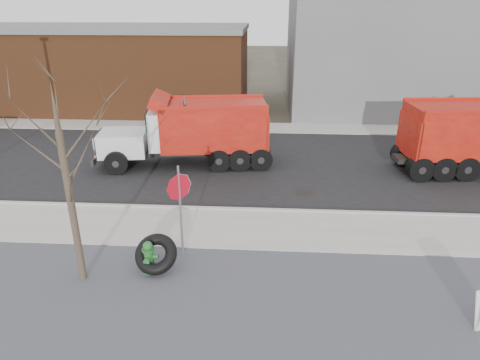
# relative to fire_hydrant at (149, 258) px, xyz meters

# --- Properties ---
(ground) EXTENTS (120.00, 120.00, 0.00)m
(ground) POSITION_rel_fire_hydrant_xyz_m (1.54, 2.17, -0.42)
(ground) COLOR #383328
(ground) RESTS_ON ground
(gravel_verge) EXTENTS (60.00, 5.00, 0.03)m
(gravel_verge) POSITION_rel_fire_hydrant_xyz_m (1.54, -1.33, -0.41)
(gravel_verge) COLOR slate
(gravel_verge) RESTS_ON ground
(sidewalk) EXTENTS (60.00, 2.50, 0.06)m
(sidewalk) POSITION_rel_fire_hydrant_xyz_m (1.54, 2.42, -0.39)
(sidewalk) COLOR #9E9B93
(sidewalk) RESTS_ON ground
(curb) EXTENTS (60.00, 0.15, 0.11)m
(curb) POSITION_rel_fire_hydrant_xyz_m (1.54, 3.72, -0.37)
(curb) COLOR #9E9B93
(curb) RESTS_ON ground
(road) EXTENTS (60.00, 9.40, 0.02)m
(road) POSITION_rel_fire_hydrant_xyz_m (1.54, 8.47, -0.41)
(road) COLOR black
(road) RESTS_ON ground
(far_sidewalk) EXTENTS (60.00, 2.00, 0.06)m
(far_sidewalk) POSITION_rel_fire_hydrant_xyz_m (1.54, 14.17, -0.39)
(far_sidewalk) COLOR #9E9B93
(far_sidewalk) RESTS_ON ground
(building_grey) EXTENTS (12.00, 10.00, 8.00)m
(building_grey) POSITION_rel_fire_hydrant_xyz_m (10.54, 20.17, 3.58)
(building_grey) COLOR slate
(building_grey) RESTS_ON ground
(building_brick) EXTENTS (20.20, 8.20, 5.30)m
(building_brick) POSITION_rel_fire_hydrant_xyz_m (-8.46, 19.17, 2.23)
(building_brick) COLOR brown
(building_brick) RESTS_ON ground
(bare_tree) EXTENTS (3.20, 3.20, 5.20)m
(bare_tree) POSITION_rel_fire_hydrant_xyz_m (-1.66, -0.43, 2.87)
(bare_tree) COLOR #382D23
(bare_tree) RESTS_ON ground
(fire_hydrant) EXTENTS (0.51, 0.50, 0.92)m
(fire_hydrant) POSITION_rel_fire_hydrant_xyz_m (0.00, 0.00, 0.00)
(fire_hydrant) COLOR #2A6E35
(fire_hydrant) RESTS_ON ground
(truck_tire) EXTENTS (1.21, 1.13, 0.99)m
(truck_tire) POSITION_rel_fire_hydrant_xyz_m (0.19, 0.07, 0.08)
(truck_tire) COLOR black
(truck_tire) RESTS_ON ground
(stop_sign) EXTENTS (0.56, 0.55, 2.78)m
(stop_sign) POSITION_rel_fire_hydrant_xyz_m (0.77, 0.74, 1.47)
(stop_sign) COLOR gray
(stop_sign) RESTS_ON ground
(dump_truck_red_b) EXTENTS (7.56, 3.05, 3.16)m
(dump_truck_red_b) POSITION_rel_fire_hydrant_xyz_m (-0.10, 8.13, 1.19)
(dump_truck_red_b) COLOR black
(dump_truck_red_b) RESTS_ON ground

